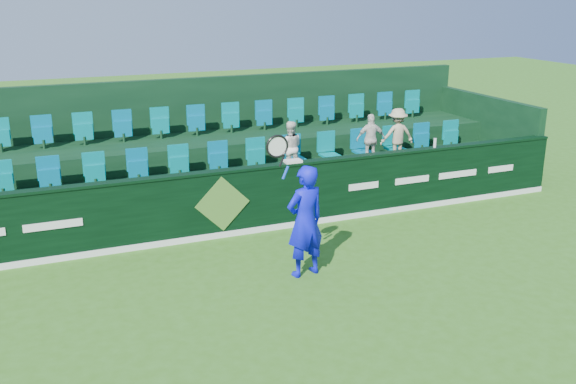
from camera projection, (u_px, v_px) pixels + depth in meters
name	position (u px, v px, depth m)	size (l,w,h in m)	color
ground	(303.00, 330.00, 9.18)	(60.00, 60.00, 0.00)	#356919
sponsor_hoarding	(221.00, 203.00, 12.50)	(16.00, 0.25, 1.35)	black
stand_tier_front	(206.00, 200.00, 13.55)	(16.00, 2.00, 0.80)	black
stand_tier_back	(184.00, 167.00, 15.15)	(16.00, 1.80, 1.30)	black
stand_rear	(179.00, 140.00, 15.37)	(16.00, 4.10, 2.60)	black
seat_row_front	(200.00, 164.00, 13.70)	(13.50, 0.50, 0.60)	#016B8E
seat_row_back	(179.00, 125.00, 15.13)	(13.50, 0.50, 0.60)	#016B8E
tennis_player	(305.00, 221.00, 10.69)	(1.17, 0.59, 2.57)	#0E11F0
spectator_left	(290.00, 147.00, 13.98)	(0.56, 0.44, 1.15)	white
spectator_middle	(371.00, 139.00, 14.70)	(0.68, 0.28, 1.16)	silver
spectator_right	(397.00, 135.00, 14.94)	(0.80, 0.46, 1.25)	tan
towel	(293.00, 161.00, 12.84)	(0.34, 0.22, 0.05)	white
drinks_bottle	(435.00, 143.00, 14.04)	(0.06, 0.06, 0.20)	silver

